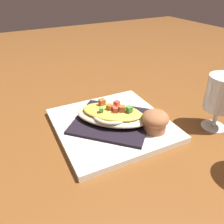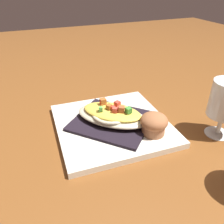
# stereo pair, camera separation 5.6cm
# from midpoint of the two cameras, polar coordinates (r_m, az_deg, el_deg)

# --- Properties ---
(ground_plane) EXTENTS (2.60, 2.60, 0.00)m
(ground_plane) POSITION_cam_midpoint_polar(r_m,az_deg,el_deg) (0.58, 2.74, -3.91)
(ground_plane) COLOR brown
(square_plate) EXTENTS (0.28, 0.28, 0.02)m
(square_plate) POSITION_cam_midpoint_polar(r_m,az_deg,el_deg) (0.58, 2.76, -3.28)
(square_plate) COLOR white
(square_plate) RESTS_ON ground_plane
(folded_napkin) EXTENTS (0.25, 0.25, 0.01)m
(folded_napkin) POSITION_cam_midpoint_polar(r_m,az_deg,el_deg) (0.57, 2.79, -2.35)
(folded_napkin) COLOR black
(folded_napkin) RESTS_ON square_plate
(gratin_dish) EXTENTS (0.20, 0.20, 0.05)m
(gratin_dish) POSITION_cam_midpoint_polar(r_m,az_deg,el_deg) (0.56, 2.85, -0.59)
(gratin_dish) COLOR beige
(gratin_dish) RESTS_ON folded_napkin
(muffin) EXTENTS (0.06, 0.06, 0.05)m
(muffin) POSITION_cam_midpoint_polar(r_m,az_deg,el_deg) (0.53, 13.39, -2.91)
(muffin) COLOR #9F6542
(muffin) RESTS_ON square_plate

